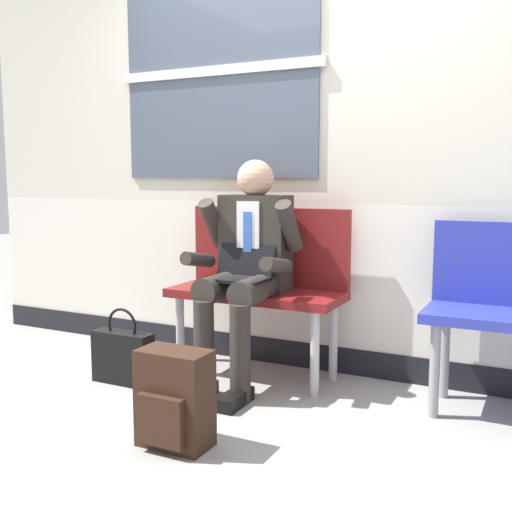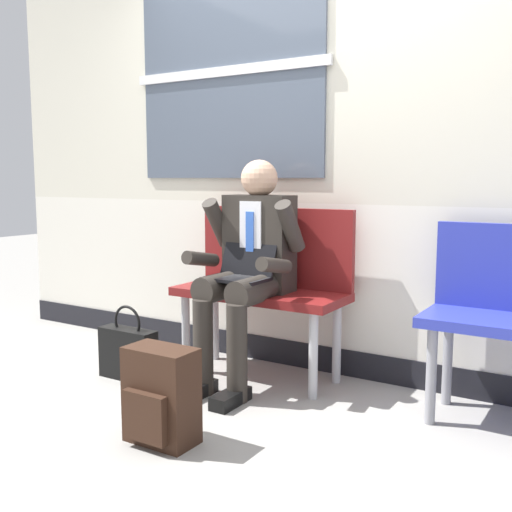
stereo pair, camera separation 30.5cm
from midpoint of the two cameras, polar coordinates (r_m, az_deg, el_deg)
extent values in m
plane|color=gray|center=(3.23, -2.44, -13.79)|extent=(18.00, 18.00, 0.00)
cube|color=beige|center=(3.76, 3.02, 21.36)|extent=(5.06, 0.12, 2.11)
cube|color=silver|center=(3.69, 2.87, -1.60)|extent=(5.06, 0.12, 0.86)
cube|color=black|center=(3.81, 2.82, -9.19)|extent=(5.06, 0.14, 0.16)
cube|color=#4C5666|center=(3.93, -6.02, 17.11)|extent=(1.36, 0.02, 1.33)
cube|color=silver|center=(3.92, -6.10, 17.13)|extent=(1.44, 0.03, 0.06)
cube|color=maroon|center=(3.49, -2.55, -3.67)|extent=(1.02, 0.42, 0.05)
cube|color=maroon|center=(3.61, -1.18, 0.88)|extent=(1.02, 0.04, 0.47)
cylinder|color=#B7B7BC|center=(3.65, -9.62, -7.46)|extent=(0.05, 0.05, 0.47)
cylinder|color=#B7B7BC|center=(3.89, -7.00, -6.49)|extent=(0.05, 0.05, 0.47)
cylinder|color=#B7B7BC|center=(3.24, 2.90, -9.31)|extent=(0.05, 0.05, 0.47)
cylinder|color=#B7B7BC|center=(3.50, 4.89, -8.02)|extent=(0.05, 0.05, 0.47)
cylinder|color=gray|center=(3.06, 13.87, -10.56)|extent=(0.05, 0.05, 0.47)
cylinder|color=gray|center=(3.34, 15.02, -9.05)|extent=(0.05, 0.05, 0.47)
cylinder|color=#2D2823|center=(3.36, -5.94, -2.93)|extent=(0.15, 0.40, 0.15)
cylinder|color=#2D2823|center=(3.27, -7.67, -8.74)|extent=(0.11, 0.11, 0.52)
cube|color=black|center=(3.29, -8.20, -12.76)|extent=(0.10, 0.26, 0.07)
cylinder|color=#2D2823|center=(3.25, -2.65, -3.26)|extent=(0.15, 0.40, 0.15)
cylinder|color=#2D2823|center=(3.16, -4.32, -9.29)|extent=(0.11, 0.11, 0.52)
cube|color=black|center=(3.18, -4.85, -13.46)|extent=(0.10, 0.26, 0.07)
cube|color=#2D2823|center=(3.45, -2.57, 1.24)|extent=(0.40, 0.18, 0.55)
cube|color=silver|center=(3.36, -3.37, 1.93)|extent=(0.14, 0.01, 0.38)
cube|color=blue|center=(3.36, -3.42, 1.41)|extent=(0.05, 0.01, 0.33)
sphere|color=tan|center=(3.43, -2.61, 7.39)|extent=(0.21, 0.21, 0.21)
cylinder|color=#2D2823|center=(3.50, -6.59, 3.10)|extent=(0.09, 0.25, 0.30)
cylinder|color=#2D2823|center=(3.38, -8.11, -0.36)|extent=(0.08, 0.27, 0.12)
cylinder|color=#2D2823|center=(3.26, 0.51, 2.84)|extent=(0.09, 0.25, 0.30)
cylinder|color=#2D2823|center=(3.13, -0.86, -0.90)|extent=(0.08, 0.27, 0.12)
cube|color=black|center=(3.26, -4.60, -2.23)|extent=(0.34, 0.22, 0.02)
cube|color=black|center=(3.36, -3.48, -0.05)|extent=(0.34, 0.08, 0.21)
cube|color=#331E14|center=(2.72, -11.00, -13.18)|extent=(0.32, 0.18, 0.43)
cube|color=#331E14|center=(2.67, -12.44, -15.16)|extent=(0.22, 0.04, 0.22)
cube|color=black|center=(3.58, -14.97, -9.35)|extent=(0.37, 0.12, 0.30)
torus|color=black|center=(3.53, -15.07, -6.41)|extent=(0.20, 0.02, 0.20)
camera|label=1|loc=(0.15, -92.70, -0.35)|focal=42.07mm
camera|label=2|loc=(0.15, 87.30, 0.35)|focal=42.07mm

